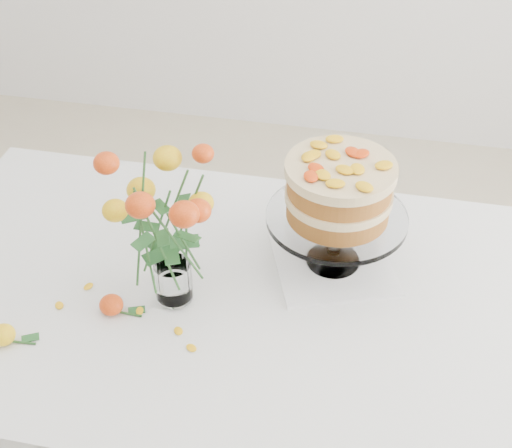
# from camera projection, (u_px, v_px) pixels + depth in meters

# --- Properties ---
(table) EXTENTS (1.43, 0.93, 0.76)m
(table) POSITION_uv_depth(u_px,v_px,m) (206.00, 313.00, 1.67)
(table) COLOR tan
(table) RESTS_ON ground
(napkin) EXTENTS (0.34, 0.34, 0.01)m
(napkin) POSITION_uv_depth(u_px,v_px,m) (333.00, 262.00, 1.68)
(napkin) COLOR white
(napkin) RESTS_ON table
(cake_stand) EXTENTS (0.32, 0.32, 0.29)m
(cake_stand) POSITION_uv_depth(u_px,v_px,m) (339.00, 196.00, 1.56)
(cake_stand) COLOR silver
(cake_stand) RESTS_ON napkin
(rose_vase) EXTENTS (0.34, 0.34, 0.41)m
(rose_vase) POSITION_uv_depth(u_px,v_px,m) (167.00, 214.00, 1.44)
(rose_vase) COLOR silver
(rose_vase) RESTS_ON table
(loose_rose_near) EXTENTS (0.09, 0.05, 0.04)m
(loose_rose_near) POSITION_uv_depth(u_px,v_px,m) (3.00, 335.00, 1.48)
(loose_rose_near) COLOR yellow
(loose_rose_near) RESTS_ON table
(loose_rose_far) EXTENTS (0.09, 0.05, 0.04)m
(loose_rose_far) POSITION_uv_depth(u_px,v_px,m) (112.00, 305.00, 1.55)
(loose_rose_far) COLOR #BA3309
(loose_rose_far) RESTS_ON table
(stray_petal_a) EXTENTS (0.03, 0.02, 0.00)m
(stray_petal_a) POSITION_uv_depth(u_px,v_px,m) (140.00, 311.00, 1.56)
(stray_petal_a) COLOR #FFB710
(stray_petal_a) RESTS_ON table
(stray_petal_b) EXTENTS (0.03, 0.02, 0.00)m
(stray_petal_b) POSITION_uv_depth(u_px,v_px,m) (178.00, 331.00, 1.52)
(stray_petal_b) COLOR #FFB710
(stray_petal_b) RESTS_ON table
(stray_petal_c) EXTENTS (0.03, 0.02, 0.00)m
(stray_petal_c) POSITION_uv_depth(u_px,v_px,m) (191.00, 348.00, 1.48)
(stray_petal_c) COLOR #FFB710
(stray_petal_c) RESTS_ON table
(stray_petal_d) EXTENTS (0.03, 0.02, 0.00)m
(stray_petal_d) POSITION_uv_depth(u_px,v_px,m) (88.00, 287.00, 1.62)
(stray_petal_d) COLOR #FFB710
(stray_petal_d) RESTS_ON table
(stray_petal_e) EXTENTS (0.03, 0.02, 0.00)m
(stray_petal_e) POSITION_uv_depth(u_px,v_px,m) (59.00, 305.00, 1.57)
(stray_petal_e) COLOR #FFB710
(stray_petal_e) RESTS_ON table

